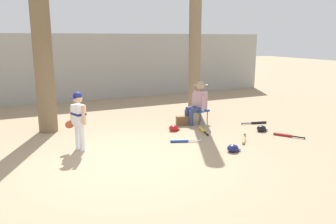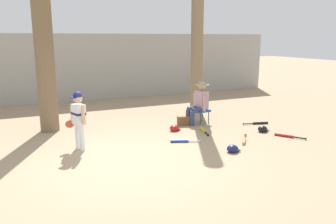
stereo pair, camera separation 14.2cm
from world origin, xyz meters
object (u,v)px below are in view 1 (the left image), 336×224
object	(u,v)px
seated_spectator	(198,102)
batting_helmet_black	(262,129)
tree_behind_spectator	(195,35)
bat_red_barrel	(285,135)
young_ballplayer	(78,117)
batting_helmet_navy	(233,148)
tree_near_player	(42,49)
bat_wood_tan	(244,140)
handbag_beside_stool	(182,121)
bat_black_composite	(257,123)
batting_helmet_red	(174,128)
bat_yellow_trainer	(203,130)
bat_blue_youth	(182,141)
folding_stool	(200,111)

from	to	relation	value
seated_spectator	batting_helmet_black	xyz separation A→B (m)	(1.11, -1.47, -0.57)
tree_behind_spectator	bat_red_barrel	bearing A→B (deg)	-80.75
young_ballplayer	batting_helmet_navy	bearing A→B (deg)	-27.54
tree_near_player	bat_red_barrel	world-z (taller)	tree_near_player
young_ballplayer	bat_wood_tan	xyz separation A→B (m)	(3.69, -1.05, -0.71)
handbag_beside_stool	bat_black_composite	world-z (taller)	handbag_beside_stool
seated_spectator	batting_helmet_red	distance (m)	1.21
bat_yellow_trainer	batting_helmet_black	size ratio (longest dim) A/B	2.33
bat_wood_tan	batting_helmet_navy	size ratio (longest dim) A/B	2.05
seated_spectator	batting_helmet_red	world-z (taller)	seated_spectator
bat_blue_youth	batting_helmet_red	world-z (taller)	batting_helmet_red
handbag_beside_stool	bat_black_composite	size ratio (longest dim) A/B	0.46
young_ballplayer	handbag_beside_stool	xyz separation A→B (m)	(3.07, 0.95, -0.61)
handbag_beside_stool	bat_blue_youth	size ratio (longest dim) A/B	0.49
bat_black_composite	tree_behind_spectator	bearing A→B (deg)	108.97
bat_blue_youth	bat_black_composite	size ratio (longest dim) A/B	0.93
folding_stool	bat_yellow_trainer	distance (m)	0.98
folding_stool	bat_wood_tan	bearing A→B (deg)	-88.84
batting_helmet_navy	young_ballplayer	bearing A→B (deg)	152.46
batting_helmet_navy	bat_red_barrel	bearing A→B (deg)	11.79
bat_yellow_trainer	batting_helmet_black	distance (m)	1.56
bat_wood_tan	batting_helmet_navy	xyz separation A→B (m)	(-0.70, -0.51, 0.04)
handbag_beside_stool	tree_behind_spectator	bearing A→B (deg)	50.55
bat_wood_tan	bat_black_composite	distance (m)	1.83
tree_near_player	batting_helmet_red	size ratio (longest dim) A/B	16.97
handbag_beside_stool	batting_helmet_navy	size ratio (longest dim) A/B	1.12
tree_near_player	tree_behind_spectator	bearing A→B (deg)	6.39
bat_wood_tan	tree_behind_spectator	bearing A→B (deg)	80.19
young_ballplayer	seated_spectator	bearing A→B (deg)	14.85
seated_spectator	bat_wood_tan	bearing A→B (deg)	-86.03
bat_wood_tan	folding_stool	bearing A→B (deg)	91.16
folding_stool	batting_helmet_navy	bearing A→B (deg)	-104.65
seated_spectator	folding_stool	bearing A→B (deg)	8.27
folding_stool	batting_helmet_red	xyz separation A→B (m)	(-1.08, -0.44, -0.29)
bat_wood_tan	handbag_beside_stool	bearing A→B (deg)	107.27
bat_wood_tan	batting_helmet_red	distance (m)	1.92
young_ballplayer	bat_blue_youth	bearing A→B (deg)	-11.81
tree_near_player	young_ballplayer	bearing A→B (deg)	-77.05
handbag_beside_stool	bat_black_composite	xyz separation A→B (m)	(2.01, -0.80, -0.10)
young_ballplayer	tree_behind_spectator	bearing A→B (deg)	29.63
tree_near_player	seated_spectator	world-z (taller)	tree_near_player
handbag_beside_stool	batting_helmet_red	world-z (taller)	handbag_beside_stool
young_ballplayer	seated_spectator	distance (m)	3.67
seated_spectator	bat_red_barrel	distance (m)	2.56
bat_blue_youth	bat_black_composite	world-z (taller)	same
tree_near_player	bat_black_composite	xyz separation A→B (m)	(5.52, -1.76, -2.12)
tree_near_player	tree_behind_spectator	world-z (taller)	tree_behind_spectator
bat_wood_tan	bat_black_composite	bearing A→B (deg)	40.77
tree_behind_spectator	folding_stool	bearing A→B (deg)	-113.42
handbag_beside_stool	batting_helmet_black	distance (m)	2.18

